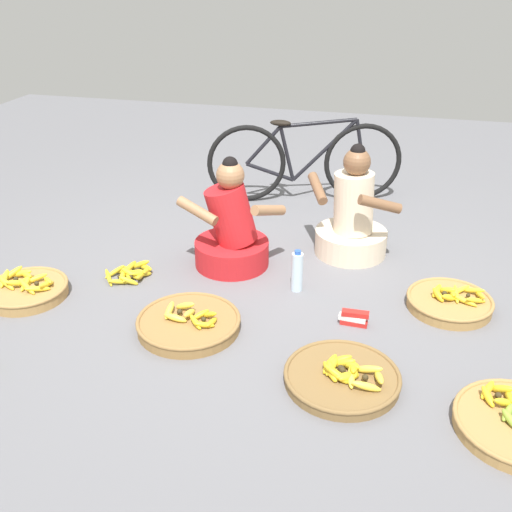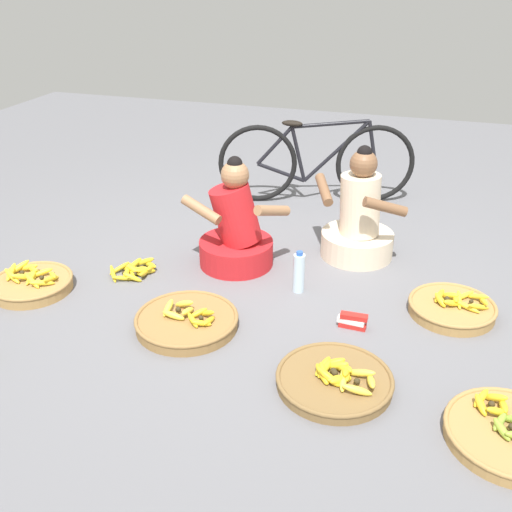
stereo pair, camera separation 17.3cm
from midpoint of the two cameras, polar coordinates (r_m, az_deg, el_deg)
name	(u,v)px [view 2 (the right image)]	position (r m, az deg, el deg)	size (l,w,h in m)	color
ground_plane	(265,290)	(3.91, 2.15, -3.31)	(10.00, 10.00, 0.00)	slate
vendor_woman_front	(236,232)	(4.12, -0.73, 2.35)	(0.71, 0.52, 0.79)	red
vendor_woman_behind	(358,222)	(4.31, 10.93, 3.21)	(0.70, 0.55, 0.83)	beige
bicycle_leaning	(316,162)	(5.25, 6.73, 8.92)	(1.64, 0.54, 0.73)	black
banana_basket_front_left	(452,307)	(3.86, 19.55, -4.68)	(0.53, 0.53, 0.14)	#A87F47
banana_basket_back_left	(511,433)	(3.06, 24.85, -15.22)	(0.60, 0.60, 0.14)	#A87F47
banana_basket_front_center	(32,283)	(4.12, -19.57, -2.48)	(0.52, 0.52, 0.16)	#A87F47
banana_basket_back_right	(335,379)	(3.12, 9.20, -11.63)	(0.60, 0.60, 0.14)	brown
banana_basket_near_bicycle	(187,321)	(3.53, -5.25, -6.21)	(0.61, 0.61, 0.15)	olive
loose_bananas_mid_left	(136,270)	(4.16, -10.25, -1.32)	(0.32, 0.33, 0.10)	gold
water_bottle	(299,273)	(3.85, 5.42, -1.62)	(0.08, 0.08, 0.29)	silver
packet_carton_stack	(353,321)	(3.57, 10.63, -6.16)	(0.18, 0.06, 0.09)	red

